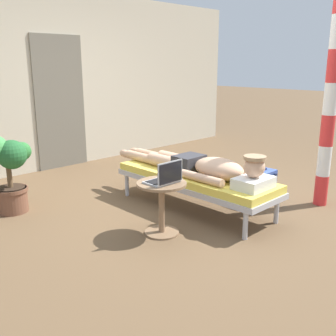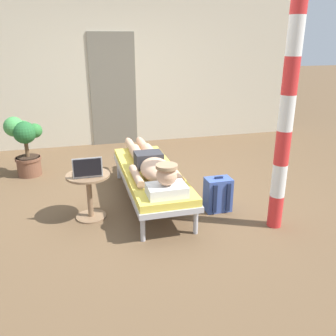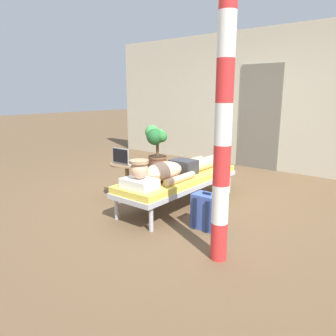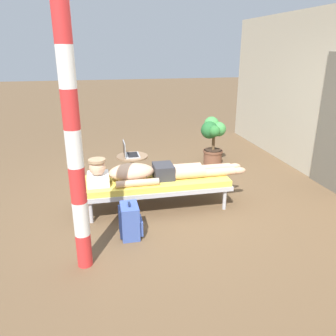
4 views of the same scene
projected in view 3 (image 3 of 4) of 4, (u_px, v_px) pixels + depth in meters
The scene contains 10 objects.
ground_plane at pixel (184, 201), 4.56m from camera, with size 40.00×40.00×0.00m, color brown.
house_wall_back at pixel (267, 100), 6.27m from camera, with size 7.60×0.20×2.70m, color beige.
house_door_panel at pixel (259, 118), 6.31m from camera, with size 0.84×0.03×2.04m, color #6D6759.
lounge_chair at pixel (179, 180), 4.32m from camera, with size 0.66×1.98×0.42m.
person_reclining at pixel (175, 169), 4.20m from camera, with size 0.53×2.17×0.33m.
side_table at pixel (127, 174), 4.59m from camera, with size 0.48×0.48×0.52m.
laptop at pixel (124, 159), 4.50m from camera, with size 0.31×0.24×0.23m.
backpack at pixel (206, 212), 3.59m from camera, with size 0.30×0.26×0.42m.
potted_plant at pixel (157, 144), 6.26m from camera, with size 0.52×0.49×0.89m.
porch_post at pixel (223, 124), 2.69m from camera, with size 0.15×0.15×2.47m.
Camera 3 is at (2.53, -3.53, 1.49)m, focal length 34.30 mm.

